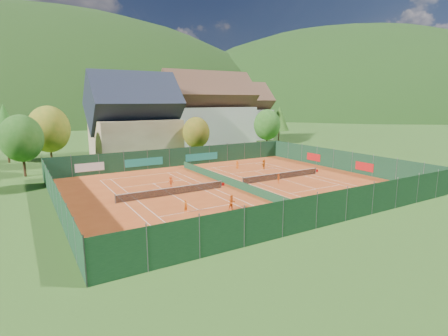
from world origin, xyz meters
TOP-DOWN VIEW (x-y plane):
  - ground at (0.00, 0.00)m, footprint 600.00×600.00m
  - clay_pad at (0.00, 0.00)m, footprint 40.00×32.00m
  - court_markings_left at (-8.00, 0.00)m, footprint 11.03×23.83m
  - court_markings_right at (8.00, 0.00)m, footprint 11.03×23.83m
  - tennis_net_left at (-7.85, 0.00)m, footprint 13.30×0.10m
  - tennis_net_right at (8.15, 0.00)m, footprint 13.30×0.10m
  - court_divider at (0.00, 0.00)m, footprint 0.03×28.80m
  - fence_north at (-0.46, 15.99)m, footprint 40.00×0.10m
  - fence_south at (0.00, -16.00)m, footprint 40.00×0.04m
  - fence_west at (-20.00, 0.00)m, footprint 0.04×32.00m
  - fence_east at (20.00, 0.05)m, footprint 0.09×32.00m
  - chalet at (-3.00, 30.00)m, footprint 16.20×12.00m
  - hotel_block_a at (16.00, 36.00)m, footprint 21.60×11.00m
  - hotel_block_b at (30.00, 44.00)m, footprint 17.28×10.00m
  - tree_west_front at (-22.00, 20.00)m, footprint 5.72×5.72m
  - tree_west_mid at (-18.00, 26.00)m, footprint 6.44×6.44m
  - tree_west_back at (-24.00, 34.00)m, footprint 5.60×5.60m
  - tree_center at (6.00, 22.00)m, footprint 5.01×5.01m
  - tree_east_front at (24.00, 24.00)m, footprint 5.72×5.72m
  - tree_east_mid at (34.00, 32.00)m, footprint 5.04×5.04m
  - tree_east_back at (26.00, 40.00)m, footprint 7.15×7.15m
  - mountain_backdrop at (28.54, 233.48)m, footprint 820.00×530.00m
  - ball_hopper at (11.08, -10.88)m, footprint 0.34×0.34m
  - loose_ball_0 at (-8.25, -3.42)m, footprint 0.07×0.07m
  - loose_ball_1 at (7.07, -10.15)m, footprint 0.07×0.07m
  - loose_ball_2 at (4.00, 6.61)m, footprint 0.07×0.07m
  - player_left_near at (-9.38, -6.52)m, footprint 0.56×0.50m
  - player_left_mid at (-5.18, -8.13)m, footprint 0.80×0.65m
  - player_left_far at (-6.73, 3.61)m, footprint 0.92×0.61m
  - player_right_near at (5.99, -1.74)m, footprint 0.74×0.82m
  - player_right_far_a at (6.87, 9.40)m, footprint 0.63×0.42m
  - player_right_far_b at (10.07, 6.77)m, footprint 1.44×1.26m

SIDE VIEW (x-z plane):
  - mountain_backdrop at x=28.54m, z-range -160.64..81.36m
  - ground at x=0.00m, z-range -0.02..-0.02m
  - clay_pad at x=0.00m, z-range 0.00..0.01m
  - court_markings_left at x=-8.00m, z-range 0.01..0.01m
  - court_markings_right at x=8.00m, z-range 0.01..0.01m
  - loose_ball_0 at x=-8.25m, z-range 0.00..0.07m
  - loose_ball_1 at x=7.07m, z-range 0.00..0.07m
  - loose_ball_2 at x=4.00m, z-range 0.00..0.07m
  - court_divider at x=0.00m, z-range 0.00..1.00m
  - tennis_net_left at x=-7.85m, z-range 0.00..1.02m
  - tennis_net_right at x=8.15m, z-range 0.00..1.02m
  - ball_hopper at x=11.08m, z-range 0.16..0.96m
  - player_right_far_a at x=6.87m, z-range 0.00..1.25m
  - player_left_near at x=-9.38m, z-range 0.00..1.28m
  - player_left_far at x=-6.73m, z-range 0.00..1.32m
  - player_right_near at x=5.99m, z-range 0.00..1.34m
  - player_left_mid at x=-5.18m, z-range 0.00..1.53m
  - player_right_far_b at x=10.07m, z-range 0.00..1.57m
  - fence_north at x=-0.46m, z-range -0.03..2.97m
  - fence_east at x=20.00m, z-range -0.02..2.98m
  - fence_south at x=0.00m, z-range 0.00..3.00m
  - fence_west at x=-20.00m, z-range 0.00..3.00m
  - tree_center at x=6.00m, z-range 0.92..8.52m
  - tree_west_front at x=-22.00m, z-range 1.05..9.74m
  - tree_east_front at x=24.00m, z-range 1.05..9.74m
  - tree_east_mid at x=34.00m, z-range 1.56..10.56m
  - tree_west_mid at x=-18.00m, z-range 1.18..10.96m
  - hotel_block_b at x=30.00m, z-range -1.13..14.37m
  - chalet at x=-3.00m, z-range -1.38..14.62m
  - tree_west_back at x=-24.00m, z-range 1.74..11.74m
  - tree_east_back at x=26.00m, z-range 1.31..12.18m
  - hotel_block_a at x=16.00m, z-range -1.24..16.01m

